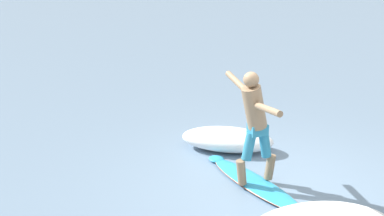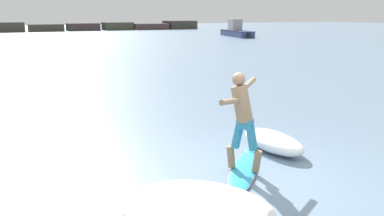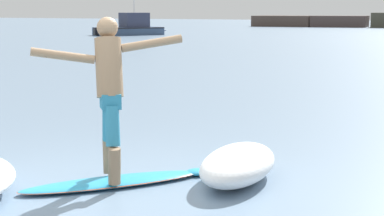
% 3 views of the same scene
% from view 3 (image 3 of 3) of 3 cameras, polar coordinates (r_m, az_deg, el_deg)
% --- Properties ---
extents(ground_plane, '(200.00, 200.00, 0.00)m').
position_cam_3_polar(ground_plane, '(6.74, -8.82, -7.45)').
color(ground_plane, slate).
extents(surfboard, '(1.67, 1.88, 0.21)m').
position_cam_3_polar(surfboard, '(6.98, -6.84, -6.51)').
color(surfboard, '#2E9DCC').
rests_on(surfboard, ground).
extents(surfer, '(1.30, 1.08, 1.72)m').
position_cam_3_polar(surfer, '(6.82, -7.35, 2.07)').
color(surfer, '#8D7052').
rests_on(surfer, surfboard).
extents(fishing_boat_near_jetty, '(4.45, 5.24, 2.49)m').
position_cam_3_polar(fishing_boat_near_jetty, '(46.61, -5.45, 7.14)').
color(fishing_boat_near_jetty, '#384D6D').
rests_on(fishing_boat_near_jetty, ground).
extents(wave_foam_at_nose, '(0.88, 1.65, 0.39)m').
position_cam_3_polar(wave_foam_at_nose, '(7.05, 4.13, -5.01)').
color(wave_foam_at_nose, white).
rests_on(wave_foam_at_nose, ground).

